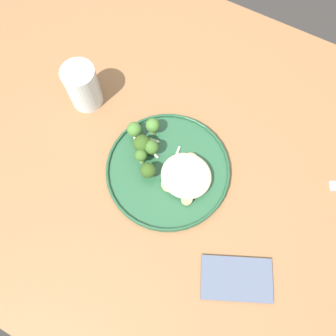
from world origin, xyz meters
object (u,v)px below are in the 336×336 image
at_px(seared_scallop_rear_pale, 169,184).
at_px(broccoli_floret_front_edge, 141,156).
at_px(seared_scallop_front_small, 182,169).
at_px(broccoli_floret_beside_noodles, 148,170).
at_px(dinner_plate, 168,170).
at_px(broccoli_floret_split_head, 142,144).
at_px(seared_scallop_right_edge, 187,200).
at_px(broccoli_floret_near_rim, 134,131).
at_px(seared_scallop_tiny_bay, 201,176).
at_px(seared_scallop_center_golden, 187,177).
at_px(water_glass, 83,88).
at_px(broccoli_floret_center_pile, 153,148).
at_px(broccoli_floret_rear_charred, 153,126).
at_px(seared_scallop_on_noodles, 190,162).
at_px(seared_scallop_large_seared, 195,191).
at_px(folded_napkin, 237,279).

distance_m(seared_scallop_rear_pale, broccoli_floret_front_edge, 0.09).
height_order(seared_scallop_front_small, broccoli_floret_beside_noodles, broccoli_floret_beside_noodles).
distance_m(dinner_plate, broccoli_floret_split_head, 0.08).
distance_m(dinner_plate, seared_scallop_right_edge, 0.09).
distance_m(seared_scallop_right_edge, broccoli_floret_beside_noodles, 0.11).
bearing_deg(broccoli_floret_near_rim, seared_scallop_rear_pale, 152.09).
bearing_deg(seared_scallop_tiny_bay, seared_scallop_center_golden, 32.03).
distance_m(seared_scallop_right_edge, seared_scallop_tiny_bay, 0.06).
relative_size(broccoli_floret_near_rim, water_glass, 0.42).
xyz_separation_m(broccoli_floret_center_pile, broccoli_floret_front_edge, (0.01, 0.03, -0.00)).
bearing_deg(seared_scallop_tiny_bay, broccoli_floret_split_head, 1.08).
xyz_separation_m(dinner_plate, broccoli_floret_near_rim, (0.11, -0.04, 0.03)).
xyz_separation_m(dinner_plate, broccoli_floret_front_edge, (0.06, 0.01, 0.04)).
relative_size(broccoli_floret_center_pile, broccoli_floret_front_edge, 1.06).
bearing_deg(broccoli_floret_split_head, broccoli_floret_beside_noodles, 131.28).
height_order(broccoli_floret_beside_noodles, broccoli_floret_rear_charred, broccoli_floret_rear_charred).
relative_size(broccoli_floret_center_pile, broccoli_floret_near_rim, 1.14).
bearing_deg(seared_scallop_right_edge, seared_scallop_front_small, -53.89).
bearing_deg(broccoli_floret_beside_noodles, broccoli_floret_center_pile, -72.60).
bearing_deg(seared_scallop_on_noodles, seared_scallop_center_golden, 109.63).
height_order(broccoli_floret_rear_charred, broccoli_floret_near_rim, broccoli_floret_rear_charred).
relative_size(seared_scallop_on_noodles, broccoli_floret_beside_noodles, 0.69).
xyz_separation_m(seared_scallop_right_edge, seared_scallop_rear_pale, (0.05, -0.01, -0.00)).
xyz_separation_m(seared_scallop_center_golden, broccoli_floret_near_rim, (0.16, -0.03, 0.02)).
relative_size(seared_scallop_front_small, broccoli_floret_rear_charred, 0.60).
distance_m(dinner_plate, broccoli_floret_center_pile, 0.06).
height_order(seared_scallop_rear_pale, broccoli_floret_center_pile, broccoli_floret_center_pile).
bearing_deg(broccoli_floret_front_edge, seared_scallop_tiny_bay, -167.86).
relative_size(seared_scallop_large_seared, folded_napkin, 0.19).
bearing_deg(broccoli_floret_rear_charred, folded_napkin, 146.49).
relative_size(seared_scallop_rear_pale, seared_scallop_center_golden, 1.12).
bearing_deg(dinner_plate, seared_scallop_right_edge, 147.68).
relative_size(seared_scallop_center_golden, broccoli_floret_rear_charred, 0.57).
xyz_separation_m(seared_scallop_on_noodles, broccoli_floret_near_rim, (0.15, -0.00, 0.02)).
bearing_deg(seared_scallop_on_noodles, water_glass, -6.89).
xyz_separation_m(seared_scallop_right_edge, seared_scallop_center_golden, (0.02, -0.05, 0.00)).
bearing_deg(seared_scallop_tiny_bay, seared_scallop_rear_pale, 43.41).
bearing_deg(broccoli_floret_split_head, seared_scallop_front_small, 178.24).
bearing_deg(broccoli_floret_near_rim, water_glass, -12.94).
xyz_separation_m(dinner_plate, folded_napkin, (-0.24, 0.14, -0.00)).
height_order(seared_scallop_rear_pale, water_glass, water_glass).
bearing_deg(seared_scallop_center_golden, folded_napkin, 142.90).
relative_size(dinner_plate, seared_scallop_center_golden, 9.50).
bearing_deg(dinner_plate, broccoli_floret_center_pile, -19.79).
distance_m(seared_scallop_rear_pale, seared_scallop_large_seared, 0.06).
relative_size(seared_scallop_center_golden, broccoli_floret_near_rim, 0.62).
distance_m(seared_scallop_tiny_bay, seared_scallop_front_small, 0.05).
height_order(seared_scallop_rear_pale, seared_scallop_front_small, same).
height_order(broccoli_floret_rear_charred, water_glass, water_glass).
distance_m(seared_scallop_on_noodles, seared_scallop_right_edge, 0.09).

